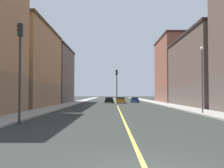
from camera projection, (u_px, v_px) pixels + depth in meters
sidewalk_left at (159, 103)px, 56.15m from camera, size 3.00×168.00×0.15m
sidewalk_right at (74, 103)px, 56.16m from camera, size 3.00×168.00×0.15m
lane_center_stripe at (116, 103)px, 56.15m from camera, size 0.16×154.00×0.01m
building_left_mid at (208, 71)px, 43.28m from camera, size 9.00×21.02×11.71m
building_left_far at (178, 70)px, 62.86m from camera, size 9.00×16.54×15.41m
building_right_midblock at (23, 67)px, 41.06m from camera, size 9.00×17.98×12.59m
building_right_distant at (50, 75)px, 59.44m from camera, size 9.00×16.60×12.49m
traffic_light_right_near at (20, 60)px, 17.91m from camera, size 0.40×0.32×6.88m
traffic_light_median_far at (117, 82)px, 45.92m from camera, size 0.40×0.32×6.24m
street_lamp_left_near at (202, 72)px, 26.50m from camera, size 0.36×0.36×6.68m
car_black at (109, 100)px, 59.20m from camera, size 1.99×4.33×1.28m
car_blue at (135, 100)px, 61.49m from camera, size 1.82×4.01×1.23m
car_orange at (121, 100)px, 57.70m from camera, size 1.97×4.57×1.30m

